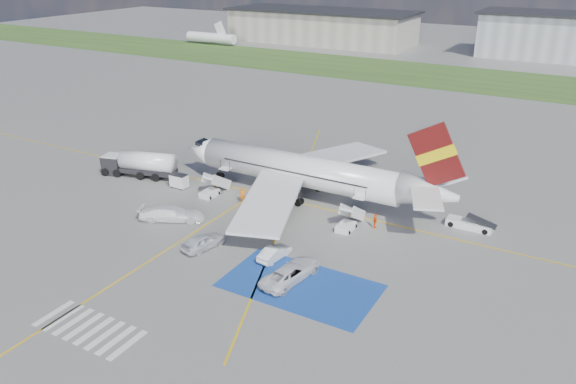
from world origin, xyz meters
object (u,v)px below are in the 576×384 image
object	(u,v)px
car_silver_b	(275,253)
car_silver_a	(203,241)
airliner	(310,172)
belt_loader	(470,225)
gpu_cart	(179,182)
van_white_b	(171,211)
van_white_a	(291,270)
fuel_tanker	(140,166)

from	to	relation	value
car_silver_b	car_silver_a	bearing A→B (deg)	20.81
airliner	car_silver_b	bearing A→B (deg)	-75.15
belt_loader	car_silver_b	size ratio (longest dim) A/B	1.31
gpu_cart	van_white_b	world-z (taller)	van_white_b
gpu_cart	car_silver_b	xyz separation A→B (m)	(20.02, -9.57, -0.16)
airliner	gpu_cart	world-z (taller)	airliner
belt_loader	car_silver_b	world-z (taller)	belt_loader
car_silver_a	car_silver_b	bearing A→B (deg)	-153.31
gpu_cart	car_silver_a	size ratio (longest dim) A/B	0.47
van_white_b	belt_loader	bearing A→B (deg)	-89.68
belt_loader	car_silver_a	bearing A→B (deg)	-140.63
van_white_a	gpu_cart	bearing A→B (deg)	-18.41
gpu_cart	fuel_tanker	bearing A→B (deg)	176.36
van_white_b	car_silver_b	bearing A→B (deg)	-122.66
belt_loader	van_white_a	xyz separation A→B (m)	(-11.89, -18.91, 0.60)
fuel_tanker	van_white_a	xyz separation A→B (m)	(30.55, -12.62, -0.46)
belt_loader	car_silver_b	xyz separation A→B (m)	(-15.16, -16.42, 0.27)
car_silver_a	van_white_a	size ratio (longest dim) A/B	0.89
fuel_tanker	van_white_b	size ratio (longest dim) A/B	1.89
gpu_cart	belt_loader	distance (m)	35.84
car_silver_b	belt_loader	bearing A→B (deg)	-125.26
airliner	car_silver_a	bearing A→B (deg)	-101.61
fuel_tanker	belt_loader	xyz separation A→B (m)	(42.44, 6.29, -1.06)
car_silver_b	van_white_a	bearing A→B (deg)	150.12
gpu_cart	van_white_a	distance (m)	26.23
fuel_tanker	car_silver_a	bearing A→B (deg)	-45.45
fuel_tanker	gpu_cart	xyz separation A→B (m)	(7.26, -0.56, -0.63)
fuel_tanker	van_white_b	distance (m)	15.27
fuel_tanker	car_silver_a	distance (m)	23.16
airliner	belt_loader	world-z (taller)	airliner
airliner	van_white_a	world-z (taller)	airliner
airliner	gpu_cart	size ratio (longest dim) A/B	16.60
gpu_cart	belt_loader	size ratio (longest dim) A/B	0.42
car_silver_b	van_white_a	distance (m)	4.13
airliner	van_white_b	distance (m)	17.14
fuel_tanker	car_silver_a	xyz separation A→B (m)	(19.87, -11.88, -0.65)
fuel_tanker	belt_loader	bearing A→B (deg)	-6.15
fuel_tanker	car_silver_b	bearing A→B (deg)	-34.94
car_silver_a	van_white_a	bearing A→B (deg)	-170.61
gpu_cart	van_white_b	bearing A→B (deg)	-54.48
van_white_b	airliner	bearing A→B (deg)	-64.57
belt_loader	van_white_b	world-z (taller)	van_white_b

